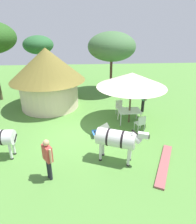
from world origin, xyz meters
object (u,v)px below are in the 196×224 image
(striped_lounge_chair, at_px, (100,131))
(zebra_by_umbrella, at_px, (117,139))
(shade_umbrella, at_px, (132,80))
(acacia_tree_far_lawn, at_px, (112,47))
(patio_chair_east_end, at_px, (141,123))
(guest_beside_umbrella, at_px, (144,97))
(acacia_tree_behind_hut, at_px, (38,45))
(thatched_hut, at_px, (48,75))
(patio_chair_near_lawn, at_px, (120,106))
(patio_dining_table, at_px, (129,112))
(standing_watcher, at_px, (48,156))

(striped_lounge_chair, height_order, zebra_by_umbrella, zebra_by_umbrella)
(shade_umbrella, distance_m, acacia_tree_far_lawn, 5.54)
(patio_chair_east_end, bearing_deg, guest_beside_umbrella, 53.79)
(shade_umbrella, relative_size, striped_lounge_chair, 4.24)
(zebra_by_umbrella, height_order, acacia_tree_behind_hut, acacia_tree_behind_hut)
(shade_umbrella, relative_size, patio_chair_east_end, 4.15)
(thatched_hut, xyz_separation_m, acacia_tree_behind_hut, (-1.43, 5.06, 1.30))
(patio_chair_near_lawn, xyz_separation_m, zebra_by_umbrella, (-0.89, -4.51, 0.53))
(thatched_hut, xyz_separation_m, patio_chair_near_lawn, (4.47, -1.60, -1.64))
(patio_chair_near_lawn, xyz_separation_m, striped_lounge_chair, (-1.42, -2.50, -0.27))
(shade_umbrella, relative_size, guest_beside_umbrella, 2.30)
(thatched_hut, relative_size, striped_lounge_chair, 5.45)
(patio_dining_table, bearing_deg, acacia_tree_behind_hut, 128.92)
(thatched_hut, bearing_deg, standing_watcher, -82.09)
(patio_chair_near_lawn, distance_m, zebra_by_umbrella, 4.63)
(patio_chair_east_end, xyz_separation_m, standing_watcher, (-4.23, -3.18, 0.48))
(acacia_tree_behind_hut, bearing_deg, patio_dining_table, -51.08)
(standing_watcher, relative_size, striped_lounge_chair, 1.90)
(patio_dining_table, relative_size, standing_watcher, 0.76)
(standing_watcher, bearing_deg, acacia_tree_behind_hut, 156.77)
(patio_dining_table, bearing_deg, patio_chair_east_end, -71.85)
(thatched_hut, height_order, patio_dining_table, thatched_hut)
(standing_watcher, bearing_deg, acacia_tree_far_lawn, 125.71)
(shade_umbrella, distance_m, acacia_tree_behind_hut, 10.02)
(standing_watcher, height_order, acacia_tree_behind_hut, acacia_tree_behind_hut)
(thatched_hut, height_order, guest_beside_umbrella, thatched_hut)
(patio_dining_table, xyz_separation_m, guest_beside_umbrella, (1.17, 1.39, 0.32))
(guest_beside_umbrella, distance_m, acacia_tree_far_lawn, 5.04)
(guest_beside_umbrella, height_order, acacia_tree_behind_hut, acacia_tree_behind_hut)
(zebra_by_umbrella, bearing_deg, striped_lounge_chair, -143.18)
(patio_chair_east_end, relative_size, striped_lounge_chair, 1.02)
(shade_umbrella, distance_m, guest_beside_umbrella, 2.38)
(patio_chair_east_end, bearing_deg, patio_chair_near_lawn, 90.08)
(shade_umbrella, xyz_separation_m, patio_chair_near_lawn, (-0.36, 1.10, -1.98))
(zebra_by_umbrella, xyz_separation_m, acacia_tree_far_lawn, (0.88, 8.84, 2.51))
(thatched_hut, distance_m, striped_lounge_chair, 5.45)
(patio_chair_near_lawn, xyz_separation_m, acacia_tree_behind_hut, (-5.90, 6.66, 2.94))
(shade_umbrella, height_order, acacia_tree_behind_hut, acacia_tree_behind_hut)
(standing_watcher, relative_size, zebra_by_umbrella, 0.80)
(patio_chair_near_lawn, height_order, acacia_tree_far_lawn, acacia_tree_far_lawn)
(patio_chair_near_lawn, bearing_deg, guest_beside_umbrella, 172.39)
(zebra_by_umbrella, bearing_deg, standing_watcher, -49.56)
(patio_chair_near_lawn, bearing_deg, shade_umbrella, 90.00)
(guest_beside_umbrella, distance_m, standing_watcher, 7.59)
(shade_umbrella, relative_size, acacia_tree_behind_hut, 0.88)
(patio_chair_east_end, height_order, standing_watcher, standing_watcher)
(thatched_hut, height_order, patio_chair_east_end, thatched_hut)
(patio_chair_near_lawn, height_order, acacia_tree_behind_hut, acacia_tree_behind_hut)
(striped_lounge_chair, bearing_deg, acacia_tree_behind_hut, 18.88)
(guest_beside_umbrella, bearing_deg, standing_watcher, 126.49)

